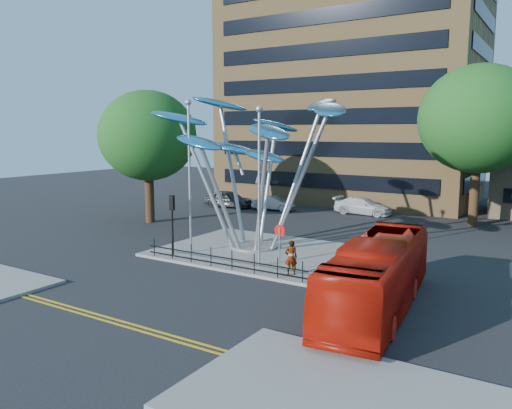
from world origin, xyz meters
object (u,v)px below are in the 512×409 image
Objects in this scene: leaf_sculpture at (255,136)px; parked_car_right at (363,206)px; no_entry_sign_island at (280,240)px; parked_car_mid at (273,203)px; red_bus at (378,275)px; tree_right at (479,119)px; pedestrian at (291,258)px; street_lamp_left at (189,163)px; traffic_light_island at (172,212)px; street_lamp_right at (259,172)px; parked_car_left at (229,199)px; tree_left at (148,136)px.

leaf_sculpture reaches higher than parked_car_right.
parked_car_mid is (-10.66, 17.82, -1.17)m from no_entry_sign_island.
red_bus is at bearing -157.95° from parked_car_right.
pedestrian is at bearing -105.32° from tree_right.
street_lamp_left is 17.97m from parked_car_mid.
leaf_sculpture is at bearing 134.33° from no_entry_sign_island.
pedestrian is at bearing -169.14° from parked_car_right.
traffic_light_island is at bearing 164.37° from red_bus.
parked_car_right is (7.72, 2.19, 0.08)m from parked_car_mid.
street_lamp_right is 4.79× the size of pedestrian.
parked_car_left is 4.55m from parked_car_mid.
leaf_sculpture is 16.39m from parked_car_mid.
parked_car_mid is at bearing 117.86° from street_lamp_right.
parked_car_left is 1.22× the size of parked_car_mid.
parked_car_left is at bearing 85.03° from tree_left.
no_entry_sign_island is (-6.00, -19.48, -6.22)m from tree_right.
no_entry_sign_island is 6.14m from red_bus.
tree_right is 21.40m from pedestrian.
street_lamp_left is at bearing 171.39° from no_entry_sign_island.
parked_car_left is at bearing 131.47° from no_entry_sign_island.
parked_car_mid is (-16.40, 19.98, -0.82)m from red_bus.
red_bus is 28.46m from parked_car_left.
tree_left is 2.06× the size of parked_car_right.
no_entry_sign_island is 20.79m from parked_car_mid.
leaf_sculpture reaches higher than pedestrian.
tree_left reaches higher than parked_car_mid.
parked_car_right is (-2.94, 20.01, -1.09)m from no_entry_sign_island.
leaf_sculpture is 4.28m from street_lamp_left.
traffic_light_island is 1.98× the size of pedestrian.
traffic_light_island is (-0.50, -1.00, -2.74)m from street_lamp_left.
tree_right is 11.56m from parked_car_right.
street_lamp_right reaches higher than traffic_light_island.
tree_left reaches higher than street_lamp_left.
parked_car_left is at bearing -86.01° from pedestrian.
parked_car_left reaches higher than parked_car_mid.
street_lamp_left is (-2.43, -3.18, -1.52)m from leaf_sculpture.
leaf_sculpture is 2.54× the size of parked_car_right.
no_entry_sign_island is at bearing -45.67° from leaf_sculpture.
street_lamp_left reaches higher than street_lamp_right.
street_lamp_left is 2.25× the size of parked_car_mid.
red_bus is (-0.26, -21.64, -6.57)m from tree_right.
leaf_sculpture is (11.93, -3.32, 0.08)m from tree_left.
no_entry_sign_island is at bearing -8.61° from street_lamp_left.
tree_left is (-22.00, -12.00, -1.24)m from tree_right.
tree_right is 2.54× the size of parked_car_left.
pedestrian reaches higher than parked_car_mid.
no_entry_sign_island is at bearing 0.13° from traffic_light_island.
tree_left is 0.98× the size of red_bus.
parked_car_left is (0.84, 9.67, -5.98)m from tree_left.
street_lamp_left is at bearing -127.40° from leaf_sculpture.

